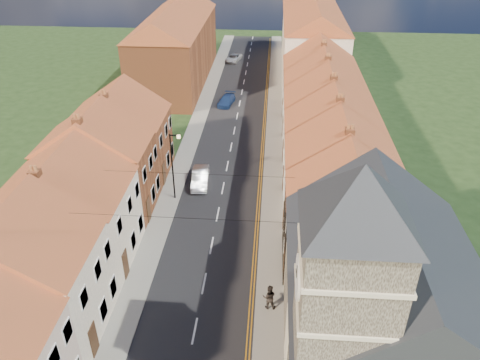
# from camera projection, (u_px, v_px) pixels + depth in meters

# --- Properties ---
(road) EXTENTS (7.00, 90.00, 0.02)m
(road) POSITION_uv_depth(u_px,v_px,m) (231.00, 147.00, 48.26)
(road) COLOR black
(road) RESTS_ON ground
(pavement_left) EXTENTS (1.80, 90.00, 0.12)m
(pavement_left) POSITION_uv_depth(u_px,v_px,m) (189.00, 145.00, 48.52)
(pavement_left) COLOR gray
(pavement_left) RESTS_ON ground
(pavement_right) EXTENTS (1.80, 90.00, 0.12)m
(pavement_right) POSITION_uv_depth(u_px,v_px,m) (274.00, 148.00, 47.96)
(pavement_right) COLOR gray
(pavement_right) RESTS_ON ground
(church) EXTENTS (11.25, 14.25, 15.20)m
(church) POSITION_uv_depth(u_px,v_px,m) (377.00, 302.00, 21.87)
(church) COLOR #302821
(church) RESTS_ON ground
(cottage_r_tudor) EXTENTS (8.30, 5.20, 9.00)m
(cottage_r_tudor) POSITION_uv_depth(u_px,v_px,m) (347.00, 212.00, 30.61)
(cottage_r_tudor) COLOR beige
(cottage_r_tudor) RESTS_ON ground
(cottage_r_white_near) EXTENTS (8.30, 6.00, 9.00)m
(cottage_r_white_near) POSITION_uv_depth(u_px,v_px,m) (339.00, 170.00, 35.21)
(cottage_r_white_near) COLOR white
(cottage_r_white_near) RESTS_ON ground
(cottage_r_cream_mid) EXTENTS (8.30, 5.20, 9.00)m
(cottage_r_cream_mid) POSITION_uv_depth(u_px,v_px,m) (332.00, 139.00, 39.81)
(cottage_r_cream_mid) COLOR beige
(cottage_r_cream_mid) RESTS_ON ground
(cottage_r_pink) EXTENTS (8.30, 6.00, 9.00)m
(cottage_r_pink) POSITION_uv_depth(u_px,v_px,m) (327.00, 114.00, 44.42)
(cottage_r_pink) COLOR #C2A399
(cottage_r_pink) RESTS_ON ground
(cottage_r_white_far) EXTENTS (8.30, 5.20, 9.00)m
(cottage_r_white_far) POSITION_uv_depth(u_px,v_px,m) (323.00, 93.00, 49.03)
(cottage_r_white_far) COLOR white
(cottage_r_white_far) RESTS_ON ground
(cottage_r_cream_far) EXTENTS (8.30, 6.00, 9.00)m
(cottage_r_cream_far) POSITION_uv_depth(u_px,v_px,m) (319.00, 77.00, 53.64)
(cottage_r_cream_far) COLOR #C2A399
(cottage_r_cream_far) RESTS_ON ground
(cottage_l_cream) EXTENTS (8.30, 6.30, 9.10)m
(cottage_l_cream) POSITION_uv_depth(u_px,v_px,m) (22.00, 271.00, 25.65)
(cottage_l_cream) COLOR beige
(cottage_l_cream) RESTS_ON ground
(cottage_l_white) EXTENTS (8.30, 6.90, 8.80)m
(cottage_l_white) POSITION_uv_depth(u_px,v_px,m) (67.00, 207.00, 31.19)
(cottage_l_white) COLOR beige
(cottage_l_white) RESTS_ON ground
(cottage_l_brick_mid) EXTENTS (8.30, 5.70, 9.10)m
(cottage_l_brick_mid) POSITION_uv_depth(u_px,v_px,m) (98.00, 161.00, 36.32)
(cottage_l_brick_mid) COLOR brown
(cottage_l_brick_mid) RESTS_ON ground
(cottage_l_pink) EXTENTS (8.30, 6.30, 8.80)m
(cottage_l_pink) POSITION_uv_depth(u_px,v_px,m) (120.00, 131.00, 41.34)
(cottage_l_pink) COLOR brown
(cottage_l_pink) RESTS_ON ground
(block_right_far) EXTENTS (8.30, 24.20, 10.50)m
(block_right_far) POSITION_uv_depth(u_px,v_px,m) (312.00, 36.00, 66.27)
(block_right_far) COLOR beige
(block_right_far) RESTS_ON ground
(block_left_far) EXTENTS (8.30, 24.20, 10.50)m
(block_left_far) POSITION_uv_depth(u_px,v_px,m) (176.00, 43.00, 63.18)
(block_left_far) COLOR brown
(block_left_far) RESTS_ON ground
(lamppost) EXTENTS (0.88, 0.15, 6.00)m
(lamppost) POSITION_uv_depth(u_px,v_px,m) (173.00, 163.00, 38.15)
(lamppost) COLOR black
(lamppost) RESTS_ON pavement_left
(car_mid) EXTENTS (1.68, 4.10, 1.32)m
(car_mid) POSITION_uv_depth(u_px,v_px,m) (200.00, 178.00, 41.70)
(car_mid) COLOR #ABAEB3
(car_mid) RESTS_ON ground
(car_far) EXTENTS (2.24, 4.09, 1.12)m
(car_far) POSITION_uv_depth(u_px,v_px,m) (226.00, 100.00, 57.94)
(car_far) COLOR navy
(car_far) RESTS_ON ground
(car_distant) EXTENTS (2.73, 4.27, 1.10)m
(car_distant) POSITION_uv_depth(u_px,v_px,m) (234.00, 58.00, 73.21)
(car_distant) COLOR silver
(car_distant) RESTS_ON ground
(pedestrian_right) EXTENTS (0.86, 0.67, 1.75)m
(pedestrian_right) POSITION_uv_depth(u_px,v_px,m) (269.00, 297.00, 28.81)
(pedestrian_right) COLOR black
(pedestrian_right) RESTS_ON pavement_right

